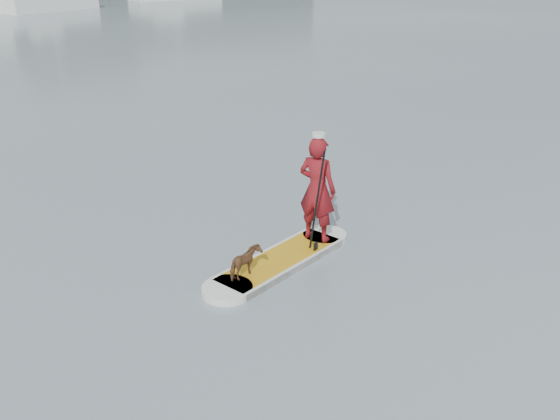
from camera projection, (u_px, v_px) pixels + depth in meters
ground at (314, 257)px, 10.75m from camera, size 140.00×140.00×0.00m
paddleboard at (280, 261)px, 10.51m from camera, size 3.26×1.24×0.12m
paddler at (317, 189)px, 10.79m from camera, size 0.66×0.80×1.89m
white_cap at (319, 135)px, 10.40m from camera, size 0.22×0.22×0.07m
dog at (245, 263)px, 9.80m from camera, size 0.64×0.42×0.50m
paddle at (316, 214)px, 10.48m from camera, size 0.10×0.30×2.00m
sailboat_e at (50, 0)px, 47.92m from camera, size 7.48×3.72×10.38m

